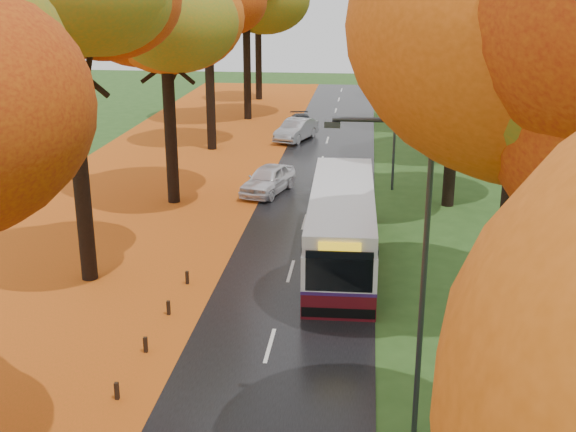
% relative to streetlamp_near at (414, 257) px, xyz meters
% --- Properties ---
extents(road, '(6.50, 90.00, 0.04)m').
position_rel_streetlamp_near_xyz_m(road, '(-3.95, 17.00, -4.69)').
color(road, black).
rests_on(road, ground).
extents(centre_line, '(0.12, 90.00, 0.01)m').
position_rel_streetlamp_near_xyz_m(centre_line, '(-3.95, 17.00, -4.67)').
color(centre_line, silver).
rests_on(centre_line, road).
extents(leaf_verge, '(12.00, 90.00, 0.02)m').
position_rel_streetlamp_near_xyz_m(leaf_verge, '(-12.95, 17.00, -4.70)').
color(leaf_verge, '#994B0D').
rests_on(leaf_verge, ground).
extents(leaf_drift, '(0.90, 90.00, 0.01)m').
position_rel_streetlamp_near_xyz_m(leaf_drift, '(-7.00, 17.00, -4.67)').
color(leaf_drift, '#D45015').
rests_on(leaf_drift, road).
extents(trees_left, '(9.20, 74.00, 13.88)m').
position_rel_streetlamp_near_xyz_m(trees_left, '(-11.13, 19.06, 4.82)').
color(trees_left, black).
rests_on(trees_left, ground).
extents(trees_right, '(9.30, 74.20, 13.96)m').
position_rel_streetlamp_near_xyz_m(trees_right, '(3.24, 18.91, 4.98)').
color(trees_right, black).
rests_on(trees_right, ground).
extents(streetlamp_near, '(2.45, 0.18, 8.00)m').
position_rel_streetlamp_near_xyz_m(streetlamp_near, '(0.00, 0.00, 0.00)').
color(streetlamp_near, '#333538').
rests_on(streetlamp_near, ground).
extents(streetlamp_mid, '(2.45, 0.18, 8.00)m').
position_rel_streetlamp_near_xyz_m(streetlamp_mid, '(0.00, 22.00, 0.00)').
color(streetlamp_mid, '#333538').
rests_on(streetlamp_mid, ground).
extents(streetlamp_far, '(2.45, 0.18, 8.00)m').
position_rel_streetlamp_near_xyz_m(streetlamp_far, '(0.00, 44.00, 0.00)').
color(streetlamp_far, '#333538').
rests_on(streetlamp_far, ground).
extents(bus, '(2.78, 11.08, 2.90)m').
position_rel_streetlamp_near_xyz_m(bus, '(-2.06, 11.40, -3.15)').
color(bus, '#4D0C12').
rests_on(bus, road).
extents(car_white, '(2.86, 4.65, 1.48)m').
position_rel_streetlamp_near_xyz_m(car_white, '(-6.30, 20.56, -3.93)').
color(car_white, white).
rests_on(car_white, road).
extents(car_silver, '(2.90, 4.78, 1.49)m').
position_rel_streetlamp_near_xyz_m(car_silver, '(-6.13, 33.70, -3.93)').
color(car_silver, gray).
rests_on(car_silver, road).
extents(car_dark, '(2.43, 4.19, 1.14)m').
position_rel_streetlamp_near_xyz_m(car_dark, '(-6.05, 37.27, -4.10)').
color(car_dark, black).
rests_on(car_dark, road).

